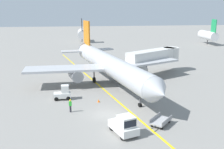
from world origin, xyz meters
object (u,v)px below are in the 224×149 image
at_px(baggage_cart_loaded, 161,121).
at_px(safety_cone_wingtip_left, 128,120).
at_px(pushback_tug, 124,125).
at_px(baggage_tug_near_wing, 63,93).
at_px(airliner, 109,64).
at_px(jet_bridge, 157,56).
at_px(belt_loader_forward_hold, 152,85).
at_px(safety_cone_nose_right, 99,101).
at_px(safety_cone_nose_left, 82,77).
at_px(ground_crew_marshaller, 70,105).

bearing_deg(baggage_cart_loaded, safety_cone_wingtip_left, 158.36).
relative_size(pushback_tug, baggage_tug_near_wing, 1.64).
distance_m(pushback_tug, baggage_cart_loaded, 4.85).
relative_size(airliner, baggage_tug_near_wing, 14.21).
bearing_deg(jet_bridge, belt_loader_forward_hold, -109.67).
bearing_deg(safety_cone_wingtip_left, safety_cone_nose_right, 112.71).
xyz_separation_m(jet_bridge, safety_cone_nose_left, (-14.81, -1.46, -3.32)).
relative_size(ground_crew_marshaller, safety_cone_nose_right, 3.86).
distance_m(airliner, safety_cone_nose_right, 10.04).
bearing_deg(pushback_tug, belt_loader_forward_hold, 64.17).
distance_m(belt_loader_forward_hold, safety_cone_nose_right, 10.20).
relative_size(pushback_tug, baggage_cart_loaded, 1.21).
relative_size(pushback_tug, safety_cone_nose_right, 9.15).
relative_size(jet_bridge, baggage_cart_loaded, 3.65).
xyz_separation_m(pushback_tug, ground_crew_marshaller, (-5.77, 6.87, -0.08)).
height_order(baggage_cart_loaded, ground_crew_marshaller, ground_crew_marshaller).
relative_size(ground_crew_marshaller, safety_cone_wingtip_left, 3.86).
distance_m(ground_crew_marshaller, safety_cone_nose_left, 16.94).
xyz_separation_m(safety_cone_nose_left, safety_cone_nose_right, (2.03, -13.65, 0.00)).
bearing_deg(airliner, safety_cone_nose_right, -105.15).
distance_m(jet_bridge, belt_loader_forward_hold, 11.43).
relative_size(airliner, belt_loader_forward_hold, 7.82).
bearing_deg(baggage_tug_near_wing, safety_cone_nose_left, 76.04).
xyz_separation_m(airliner, ground_crew_marshaller, (-6.33, -12.36, -2.51)).
bearing_deg(safety_cone_nose_right, ground_crew_marshaller, -140.45).
bearing_deg(safety_cone_nose_right, jet_bridge, 49.78).
height_order(pushback_tug, baggage_cart_loaded, pushback_tug).
distance_m(baggage_tug_near_wing, safety_cone_nose_right, 5.34).
xyz_separation_m(airliner, belt_loader_forward_hold, (6.56, -4.51, -2.64)).
height_order(safety_cone_nose_right, safety_cone_wingtip_left, same).
xyz_separation_m(pushback_tug, safety_cone_nose_left, (-3.95, 23.69, -0.77)).
xyz_separation_m(baggage_tug_near_wing, baggage_cart_loaded, (11.40, -10.15, -0.46)).
height_order(belt_loader_forward_hold, safety_cone_wingtip_left, belt_loader_forward_hold).
xyz_separation_m(belt_loader_forward_hold, safety_cone_nose_right, (-9.05, -4.67, -0.56)).
xyz_separation_m(ground_crew_marshaller, safety_cone_nose_left, (1.81, 16.83, -0.69)).
relative_size(jet_bridge, ground_crew_marshaller, 7.16).
bearing_deg(safety_cone_nose_right, belt_loader_forward_hold, 27.31).
relative_size(ground_crew_marshaller, safety_cone_nose_left, 3.86).
relative_size(pushback_tug, safety_cone_nose_left, 9.15).
height_order(belt_loader_forward_hold, safety_cone_nose_right, belt_loader_forward_hold).
bearing_deg(pushback_tug, safety_cone_nose_right, 100.85).
bearing_deg(safety_cone_nose_left, pushback_tug, -80.52).
height_order(pushback_tug, ground_crew_marshaller, pushback_tug).
relative_size(baggage_tug_near_wing, safety_cone_nose_left, 5.59).
xyz_separation_m(airliner, baggage_tug_near_wing, (-7.46, -7.36, -2.49)).
xyz_separation_m(baggage_cart_loaded, safety_cone_nose_left, (-8.46, 21.98, -0.25)).
bearing_deg(baggage_tug_near_wing, baggage_cart_loaded, -41.69).
bearing_deg(pushback_tug, safety_cone_nose_left, 99.48).
bearing_deg(pushback_tug, ground_crew_marshaller, 130.03).
height_order(baggage_cart_loaded, safety_cone_nose_left, baggage_cart_loaded).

